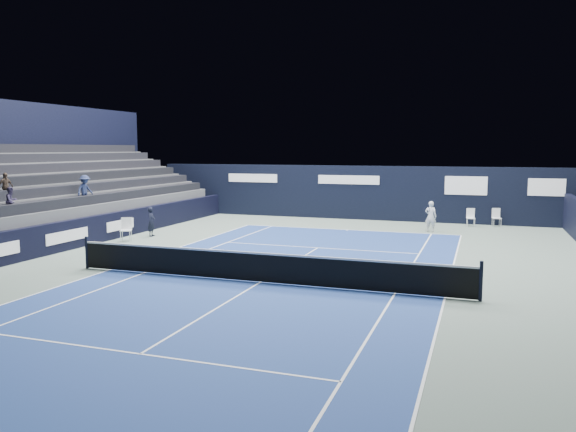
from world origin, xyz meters
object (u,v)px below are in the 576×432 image
at_px(line_judge_chair, 126,228).
at_px(tennis_player, 431,216).
at_px(folding_chair_back_a, 471,214).
at_px(tennis_net, 260,266).
at_px(folding_chair_back_b, 496,216).

height_order(line_judge_chair, tennis_player, tennis_player).
distance_m(folding_chair_back_a, tennis_net, 16.45).
distance_m(folding_chair_back_a, folding_chair_back_b, 1.35).
bearing_deg(line_judge_chair, folding_chair_back_a, 11.57).
bearing_deg(folding_chair_back_b, tennis_net, -127.28).
height_order(tennis_net, tennis_player, tennis_player).
bearing_deg(tennis_net, folding_chair_back_a, 69.29).
relative_size(folding_chair_back_a, tennis_player, 0.63).
relative_size(folding_chair_back_b, line_judge_chair, 0.93).
distance_m(line_judge_chair, tennis_player, 14.52).
height_order(folding_chair_back_a, folding_chair_back_b, folding_chair_back_b).
relative_size(line_judge_chair, tennis_net, 0.08).
bearing_deg(folding_chair_back_b, line_judge_chair, -159.53).
height_order(line_judge_chair, tennis_net, tennis_net).
relative_size(folding_chair_back_a, folding_chair_back_b, 0.99).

